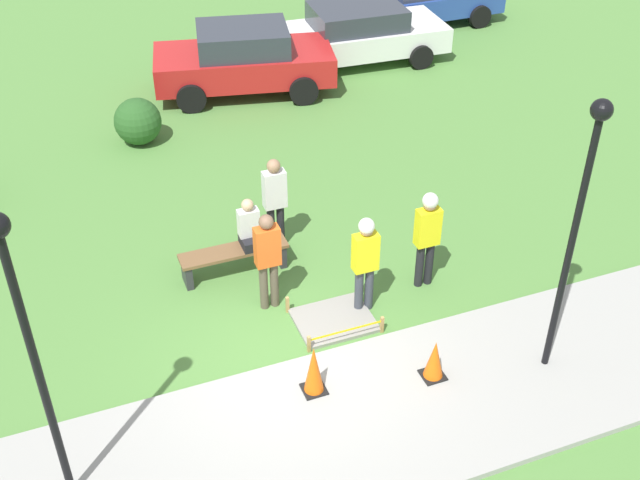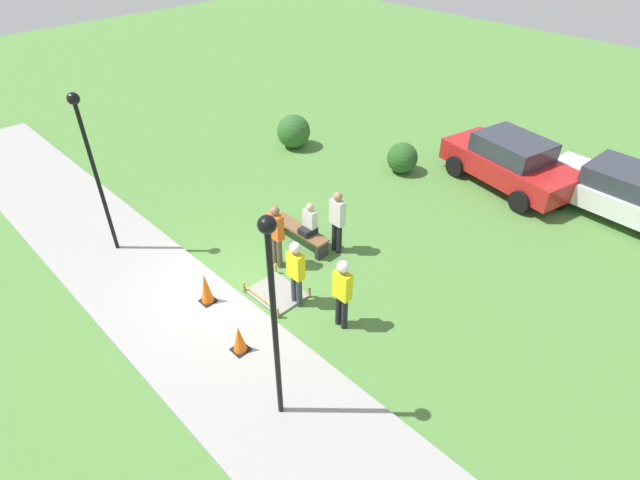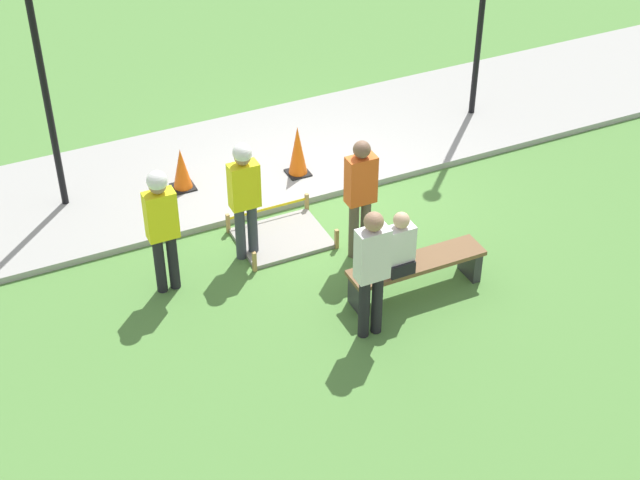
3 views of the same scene
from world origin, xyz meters
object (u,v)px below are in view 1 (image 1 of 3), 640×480
at_px(bystander_in_orange_shirt, 268,256).
at_px(worker_supervisor, 365,257).
at_px(bystander_in_gray_shirt, 275,199).
at_px(lamppost_near, 580,207).
at_px(worker_assistant, 427,231).
at_px(lamppost_far, 26,330).
at_px(traffic_cone_near_patch, 314,370).
at_px(person_seated_on_bench, 249,227).
at_px(parked_car_white, 357,33).
at_px(parked_car_red, 244,59).
at_px(park_bench, 234,256).
at_px(traffic_cone_far_patch, 434,359).

bearing_deg(bystander_in_orange_shirt, worker_supervisor, -23.83).
relative_size(bystander_in_gray_shirt, lamppost_near, 0.42).
distance_m(worker_assistant, lamppost_far, 6.77).
relative_size(traffic_cone_near_patch, bystander_in_orange_shirt, 0.46).
distance_m(person_seated_on_bench, parked_car_white, 9.31).
height_order(person_seated_on_bench, parked_car_red, parked_car_red).
bearing_deg(lamppost_far, parked_car_white, 52.28).
xyz_separation_m(lamppost_far, parked_car_red, (5.53, 10.69, -2.00)).
bearing_deg(lamppost_far, lamppost_near, -1.63).
distance_m(park_bench, parked_car_white, 9.54).
xyz_separation_m(bystander_in_gray_shirt, lamppost_far, (-4.15, -4.19, 1.81)).
bearing_deg(parked_car_white, person_seated_on_bench, -121.32).
relative_size(park_bench, bystander_in_orange_shirt, 1.04).
distance_m(park_bench, bystander_in_gray_shirt, 1.24).
bearing_deg(traffic_cone_near_patch, parked_car_white, 63.83).
relative_size(bystander_in_orange_shirt, lamppost_near, 0.42).
bearing_deg(lamppost_near, park_bench, 133.41).
bearing_deg(parked_car_white, parked_car_red, -164.24).
height_order(park_bench, parked_car_white, parked_car_white).
distance_m(worker_assistant, bystander_in_gray_shirt, 2.77).
height_order(traffic_cone_near_patch, bystander_in_orange_shirt, bystander_in_orange_shirt).
relative_size(park_bench, lamppost_far, 0.44).
relative_size(worker_supervisor, worker_assistant, 0.98).
xyz_separation_m(lamppost_far, parked_car_white, (8.83, 11.42, -2.08)).
bearing_deg(bystander_in_gray_shirt, traffic_cone_near_patch, -100.30).
xyz_separation_m(traffic_cone_near_patch, parked_car_red, (2.05, 10.16, 0.34)).
bearing_deg(person_seated_on_bench, bystander_in_orange_shirt, -91.41).
distance_m(traffic_cone_far_patch, person_seated_on_bench, 4.00).
distance_m(bystander_in_gray_shirt, lamppost_near, 5.51).
distance_m(worker_assistant, bystander_in_orange_shirt, 2.65).
xyz_separation_m(traffic_cone_near_patch, parked_car_white, (5.35, 10.89, 0.26)).
bearing_deg(lamppost_far, worker_assistant, 20.27).
relative_size(bystander_in_orange_shirt, parked_car_red, 0.39).
relative_size(traffic_cone_far_patch, park_bench, 0.36).
distance_m(park_bench, lamppost_near, 5.95).
height_order(worker_assistant, bystander_in_gray_shirt, worker_assistant).
xyz_separation_m(park_bench, worker_supervisor, (1.70, -1.68, 0.70)).
xyz_separation_m(traffic_cone_near_patch, lamppost_far, (-3.48, -0.53, 2.34)).
bearing_deg(bystander_in_orange_shirt, traffic_cone_far_patch, -55.71).
bearing_deg(worker_supervisor, traffic_cone_far_patch, -81.15).
bearing_deg(park_bench, traffic_cone_near_patch, -85.34).
distance_m(person_seated_on_bench, lamppost_far, 5.54).
relative_size(bystander_in_orange_shirt, parked_car_white, 0.38).
height_order(traffic_cone_near_patch, lamppost_far, lamppost_far).
distance_m(park_bench, worker_assistant, 3.33).
relative_size(traffic_cone_near_patch, park_bench, 0.44).
xyz_separation_m(worker_supervisor, bystander_in_gray_shirt, (-0.78, 2.15, -0.02)).
height_order(parked_car_white, parked_car_red, parked_car_red).
distance_m(worker_supervisor, bystander_in_gray_shirt, 2.29).
xyz_separation_m(worker_supervisor, lamppost_near, (2.00, -2.23, 1.83)).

